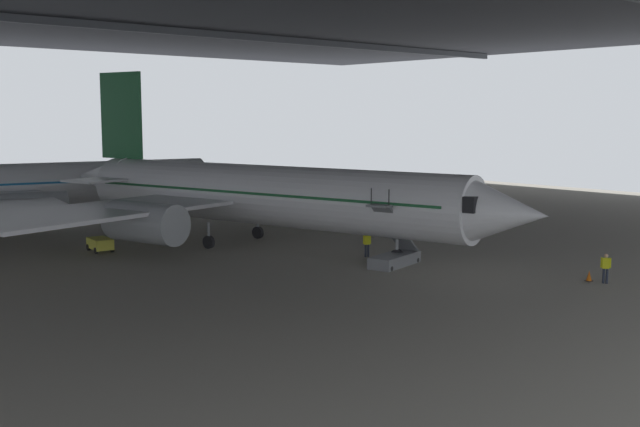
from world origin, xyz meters
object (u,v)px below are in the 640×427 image
Objects in this scene: crew_worker_by_stairs at (367,243)px; traffic_cone_orange at (589,276)px; baggage_tug at (100,244)px; crew_worker_near_nose at (606,266)px; airplane_distant at (40,185)px; boarding_stairs at (394,254)px; airplane_main at (259,195)px.

crew_worker_by_stairs is 14.01m from traffic_cone_orange.
baggage_tug is (-12.10, 13.36, -0.41)m from crew_worker_by_stairs.
crew_worker_near_nose is 0.05× the size of airplane_distant.
crew_worker_by_stairs is at bearing -70.13° from airplane_distant.
airplane_distant is (-10.23, 28.30, 2.46)m from crew_worker_by_stairs.
crew_worker_by_stairs is at bearing 75.75° from boarding_stairs.
crew_worker_by_stairs is at bearing -70.30° from airplane_main.
boarding_stairs is 11.33m from traffic_cone_orange.
airplane_main reaches higher than traffic_cone_orange.
crew_worker_near_nose reaches higher than baggage_tug.
airplane_distant is (-7.42, 20.47, -0.25)m from airplane_main.
boarding_stairs reaches higher than baggage_tug.
traffic_cone_orange is (4.07, -13.39, -0.65)m from crew_worker_by_stairs.
crew_worker_near_nose is 2.76× the size of traffic_cone_orange.
crew_worker_near_nose is (5.02, -11.09, 0.19)m from boarding_stairs.
traffic_cone_orange is at bearing 99.12° from crew_worker_near_nose.
traffic_cone_orange is (14.30, -41.69, -3.10)m from airplane_distant.
airplane_distant is (-9.42, 31.48, 2.64)m from boarding_stairs.
boarding_stairs is (2.00, -11.01, -2.89)m from airplane_main.
airplane_main is at bearing 100.28° from boarding_stairs.
baggage_tug is (-16.31, 27.63, -0.42)m from crew_worker_near_nose.
traffic_cone_orange is 0.26× the size of baggage_tug.
crew_worker_by_stairs is 2.74× the size of traffic_cone_orange.
traffic_cone_orange is at bearing -71.07° from airplane_distant.
boarding_stairs is at bearing -79.72° from airplane_main.
traffic_cone_orange is 31.26m from baggage_tug.
airplane_distant is at bearing 109.87° from crew_worker_by_stairs.
baggage_tug is at bearing 132.16° from crew_worker_by_stairs.
airplane_distant is 15.33m from baggage_tug.
traffic_cone_orange is at bearing -64.48° from boarding_stairs.
airplane_main is 11.55m from boarding_stairs.
crew_worker_by_stairs reaches higher than baggage_tug.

